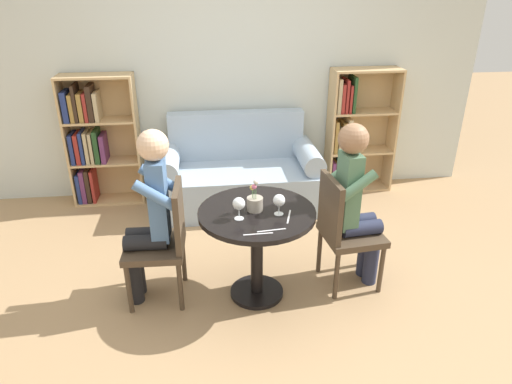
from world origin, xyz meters
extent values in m
plane|color=tan|center=(0.00, 0.00, 0.00)|extent=(16.00, 16.00, 0.00)
cube|color=silver|center=(0.00, 1.96, 1.35)|extent=(5.20, 0.05, 2.70)
cylinder|color=black|center=(0.00, 0.00, 0.69)|extent=(0.83, 0.83, 0.03)
cylinder|color=black|center=(0.00, 0.00, 0.35)|extent=(0.09, 0.09, 0.65)
cylinder|color=black|center=(0.00, 0.00, 0.01)|extent=(0.40, 0.40, 0.03)
cube|color=#9EB2C6|center=(0.00, 1.48, 0.21)|extent=(1.62, 0.80, 0.42)
cube|color=#9EB2C6|center=(0.00, 1.80, 0.67)|extent=(1.40, 0.16, 0.50)
cylinder|color=#9EB2C6|center=(-0.70, 1.48, 0.53)|extent=(0.22, 0.72, 0.22)
cylinder|color=#9EB2C6|center=(0.70, 1.48, 0.53)|extent=(0.22, 0.72, 0.22)
cube|color=tan|center=(-1.35, 1.90, 0.67)|extent=(0.72, 0.02, 1.33)
cube|color=tan|center=(-1.70, 1.77, 0.67)|extent=(0.02, 0.28, 1.33)
cube|color=tan|center=(-1.01, 1.77, 0.67)|extent=(0.02, 0.28, 1.33)
cube|color=tan|center=(-1.35, 1.77, 0.01)|extent=(0.67, 0.28, 0.02)
cube|color=tan|center=(-1.35, 1.77, 0.45)|extent=(0.67, 0.28, 0.02)
cube|color=tan|center=(-1.35, 1.77, 0.88)|extent=(0.67, 0.28, 0.02)
cube|color=tan|center=(-1.35, 1.77, 1.32)|extent=(0.67, 0.28, 0.02)
cube|color=navy|center=(-1.66, 1.77, 0.18)|extent=(0.04, 0.23, 0.32)
cube|color=#602D5B|center=(-1.61, 1.77, 0.20)|extent=(0.05, 0.23, 0.35)
cube|color=#332319|center=(-1.56, 1.77, 0.20)|extent=(0.04, 0.23, 0.36)
cube|color=maroon|center=(-1.51, 1.77, 0.20)|extent=(0.03, 0.23, 0.35)
cube|color=navy|center=(-1.65, 1.77, 0.61)|extent=(0.04, 0.23, 0.31)
cube|color=maroon|center=(-1.60, 1.77, 0.61)|extent=(0.04, 0.23, 0.31)
cube|color=navy|center=(-1.56, 1.77, 0.62)|extent=(0.03, 0.23, 0.33)
cube|color=tan|center=(-1.51, 1.77, 0.62)|extent=(0.03, 0.23, 0.32)
cube|color=tan|center=(-1.47, 1.77, 0.62)|extent=(0.03, 0.23, 0.31)
cube|color=#234723|center=(-1.42, 1.77, 0.63)|extent=(0.05, 0.23, 0.34)
cube|color=#602D5B|center=(-1.36, 1.77, 0.60)|extent=(0.05, 0.23, 0.29)
cube|color=navy|center=(-1.65, 1.77, 1.04)|extent=(0.05, 0.23, 0.30)
cube|color=olive|center=(-1.59, 1.77, 1.03)|extent=(0.04, 0.23, 0.27)
cube|color=#332319|center=(-1.55, 1.77, 1.07)|extent=(0.03, 0.23, 0.36)
cube|color=olive|center=(-1.51, 1.77, 1.03)|extent=(0.04, 0.23, 0.28)
cube|color=maroon|center=(-1.46, 1.77, 1.03)|extent=(0.03, 0.23, 0.28)
cube|color=#332319|center=(-1.41, 1.77, 1.07)|extent=(0.05, 0.23, 0.35)
cube|color=tan|center=(-1.36, 1.77, 1.03)|extent=(0.04, 0.23, 0.28)
cube|color=tan|center=(1.35, 1.90, 0.67)|extent=(0.72, 0.02, 1.33)
cube|color=tan|center=(1.01, 1.77, 0.67)|extent=(0.02, 0.28, 1.33)
cube|color=tan|center=(1.70, 1.77, 0.67)|extent=(0.02, 0.28, 1.33)
cube|color=tan|center=(1.35, 1.77, 0.01)|extent=(0.67, 0.28, 0.02)
cube|color=tan|center=(1.35, 1.77, 0.45)|extent=(0.67, 0.28, 0.02)
cube|color=tan|center=(1.35, 1.77, 0.88)|extent=(0.67, 0.28, 0.02)
cube|color=tan|center=(1.35, 1.77, 1.32)|extent=(0.67, 0.28, 0.02)
cube|color=#602D5B|center=(1.05, 1.77, 0.18)|extent=(0.04, 0.23, 0.33)
cube|color=olive|center=(1.10, 1.77, 0.17)|extent=(0.04, 0.23, 0.30)
cube|color=navy|center=(1.16, 1.77, 0.19)|extent=(0.05, 0.23, 0.33)
cube|color=#332319|center=(1.21, 1.77, 0.18)|extent=(0.03, 0.23, 0.32)
cube|color=tan|center=(1.25, 1.77, 0.19)|extent=(0.03, 0.23, 0.34)
cube|color=navy|center=(1.28, 1.77, 0.19)|extent=(0.03, 0.23, 0.34)
cube|color=olive|center=(1.05, 1.77, 0.63)|extent=(0.04, 0.23, 0.35)
cube|color=tan|center=(1.10, 1.77, 0.60)|extent=(0.03, 0.23, 0.28)
cube|color=olive|center=(1.14, 1.77, 0.62)|extent=(0.04, 0.23, 0.33)
cube|color=tan|center=(1.19, 1.77, 0.64)|extent=(0.05, 0.23, 0.37)
cube|color=tan|center=(1.05, 1.77, 1.07)|extent=(0.04, 0.23, 0.35)
cube|color=maroon|center=(1.09, 1.77, 1.04)|extent=(0.03, 0.23, 0.30)
cube|color=maroon|center=(1.13, 1.77, 1.07)|extent=(0.03, 0.23, 0.34)
cube|color=maroon|center=(1.17, 1.77, 1.04)|extent=(0.03, 0.23, 0.29)
cube|color=#234723|center=(1.21, 1.77, 1.08)|extent=(0.03, 0.23, 0.37)
cylinder|color=#473828|center=(-0.90, 0.25, 0.20)|extent=(0.04, 0.04, 0.40)
cylinder|color=#473828|center=(-0.92, -0.10, 0.20)|extent=(0.04, 0.04, 0.40)
cylinder|color=#473828|center=(-0.55, 0.24, 0.20)|extent=(0.04, 0.04, 0.40)
cylinder|color=#473828|center=(-0.56, -0.12, 0.20)|extent=(0.04, 0.04, 0.40)
cube|color=#473828|center=(-0.73, 0.07, 0.42)|extent=(0.44, 0.44, 0.05)
cube|color=#473828|center=(-0.54, 0.06, 0.68)|extent=(0.05, 0.38, 0.45)
cylinder|color=#473828|center=(0.93, -0.09, 0.20)|extent=(0.04, 0.04, 0.40)
cylinder|color=#473828|center=(0.89, 0.27, 0.20)|extent=(0.04, 0.04, 0.40)
cylinder|color=#473828|center=(0.57, -0.12, 0.20)|extent=(0.04, 0.04, 0.40)
cylinder|color=#473828|center=(0.53, 0.23, 0.20)|extent=(0.04, 0.04, 0.40)
cube|color=#473828|center=(0.73, 0.07, 0.42)|extent=(0.46, 0.46, 0.05)
cube|color=#473828|center=(0.54, 0.05, 0.68)|extent=(0.08, 0.38, 0.45)
cylinder|color=black|center=(-0.89, 0.13, 0.23)|extent=(0.11, 0.11, 0.45)
cylinder|color=black|center=(-0.89, 0.02, 0.23)|extent=(0.11, 0.11, 0.45)
cylinder|color=black|center=(-0.78, 0.13, 0.50)|extent=(0.30, 0.12, 0.11)
cylinder|color=black|center=(-0.78, 0.02, 0.50)|extent=(0.30, 0.12, 0.11)
cube|color=#4C709E|center=(-0.67, 0.07, 0.80)|extent=(0.13, 0.20, 0.59)
cylinder|color=#4C709E|center=(-0.67, 0.20, 0.90)|extent=(0.29, 0.08, 0.23)
cylinder|color=#4C709E|center=(-0.68, -0.07, 0.90)|extent=(0.29, 0.08, 0.23)
sphere|color=beige|center=(-0.67, 0.07, 1.20)|extent=(0.21, 0.21, 0.21)
cylinder|color=#282D47|center=(0.90, 0.04, 0.23)|extent=(0.11, 0.11, 0.45)
cylinder|color=#282D47|center=(0.88, 0.15, 0.23)|extent=(0.11, 0.11, 0.45)
cylinder|color=#282D47|center=(0.79, 0.03, 0.50)|extent=(0.31, 0.14, 0.11)
cylinder|color=#282D47|center=(0.77, 0.14, 0.50)|extent=(0.31, 0.14, 0.11)
cube|color=#517A5B|center=(0.67, 0.07, 0.79)|extent=(0.14, 0.21, 0.57)
cylinder|color=#517A5B|center=(0.69, -0.06, 0.89)|extent=(0.29, 0.10, 0.23)
cylinder|color=#517A5B|center=(0.66, 0.21, 0.89)|extent=(0.29, 0.10, 0.23)
sphere|color=#936B4C|center=(0.67, 0.07, 1.18)|extent=(0.21, 0.21, 0.21)
cylinder|color=white|center=(-0.13, -0.10, 0.71)|extent=(0.06, 0.06, 0.00)
cylinder|color=white|center=(-0.13, -0.10, 0.75)|extent=(0.01, 0.01, 0.08)
sphere|color=white|center=(-0.13, -0.10, 0.83)|extent=(0.09, 0.09, 0.09)
sphere|color=beige|center=(-0.13, -0.10, 0.81)|extent=(0.06, 0.06, 0.06)
cylinder|color=white|center=(0.14, -0.07, 0.71)|extent=(0.06, 0.06, 0.00)
cylinder|color=white|center=(0.14, -0.07, 0.75)|extent=(0.01, 0.01, 0.07)
sphere|color=white|center=(0.14, -0.07, 0.82)|extent=(0.08, 0.08, 0.08)
sphere|color=maroon|center=(0.14, -0.07, 0.81)|extent=(0.06, 0.06, 0.06)
cylinder|color=#9E9384|center=(-0.01, 0.01, 0.76)|extent=(0.11, 0.11, 0.10)
cylinder|color=#4C7A42|center=(-0.03, 0.01, 0.85)|extent=(0.01, 0.00, 0.08)
sphere|color=#EACC4C|center=(-0.03, 0.01, 0.89)|extent=(0.04, 0.04, 0.04)
cylinder|color=#4C7A42|center=(-0.02, -0.01, 0.85)|extent=(0.00, 0.01, 0.09)
sphere|color=#D16684|center=(-0.02, -0.01, 0.90)|extent=(0.04, 0.04, 0.04)
cylinder|color=#4C7A42|center=(-0.01, -0.01, 0.87)|extent=(0.01, 0.01, 0.13)
sphere|color=silver|center=(-0.01, -0.01, 0.94)|extent=(0.04, 0.04, 0.04)
cube|color=silver|center=(0.06, -0.28, 0.71)|extent=(0.19, 0.03, 0.00)
cube|color=silver|center=(0.20, -0.11, 0.71)|extent=(0.06, 0.19, 0.00)
cube|color=silver|center=(-0.03, -0.32, 0.71)|extent=(0.19, 0.02, 0.00)
camera|label=1|loc=(-0.34, -2.78, 2.19)|focal=32.00mm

